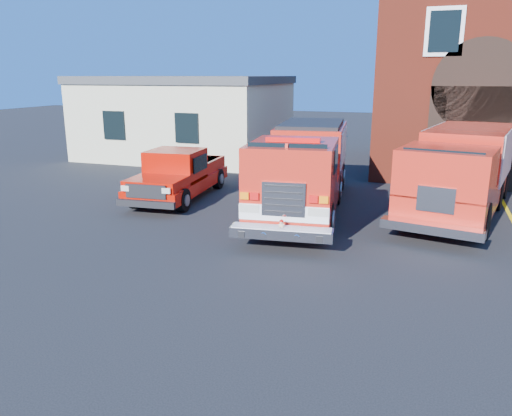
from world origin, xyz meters
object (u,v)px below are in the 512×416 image
(side_building, at_px, (187,116))
(pickup_truck, at_px, (179,175))
(secondary_truck, at_px, (462,169))
(fire_engine, at_px, (304,167))

(side_building, xyz_separation_m, pickup_truck, (4.24, -9.13, -1.34))
(side_building, distance_m, pickup_truck, 10.15)
(side_building, distance_m, secondary_truck, 15.96)
(secondary_truck, bearing_deg, side_building, 150.64)
(fire_engine, distance_m, pickup_truck, 4.74)
(fire_engine, height_order, secondary_truck, fire_engine)
(pickup_truck, bearing_deg, fire_engine, -0.37)
(fire_engine, height_order, pickup_truck, fire_engine)
(side_building, height_order, secondary_truck, side_building)
(pickup_truck, relative_size, secondary_truck, 0.67)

